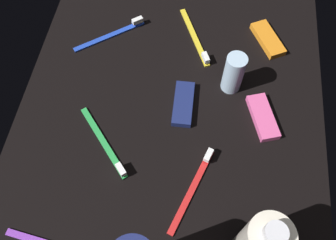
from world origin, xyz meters
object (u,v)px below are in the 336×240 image
at_px(deodorant_stick, 234,73).
at_px(snack_bar_navy, 183,104).
at_px(toothbrush_yellow, 196,39).
at_px(toothbrush_green, 106,145).
at_px(snack_bar_pink, 263,117).
at_px(toothbrush_red, 194,185).
at_px(snack_bar_orange, 268,39).
at_px(toothbrush_blue, 114,33).

relative_size(deodorant_stick, snack_bar_navy, 0.93).
bearing_deg(toothbrush_yellow, deodorant_stick, 36.75).
height_order(toothbrush_green, snack_bar_pink, toothbrush_green).
height_order(deodorant_stick, toothbrush_red, deodorant_stick).
bearing_deg(toothbrush_red, snack_bar_orange, 160.27).
xyz_separation_m(toothbrush_blue, snack_bar_pink, (0.18, 0.35, 0.00)).
bearing_deg(snack_bar_pink, deodorant_stick, -154.90).
xyz_separation_m(toothbrush_green, snack_bar_navy, (-0.12, 0.14, 0.00)).
bearing_deg(toothbrush_red, snack_bar_navy, -166.64).
bearing_deg(toothbrush_blue, toothbrush_green, 8.88).
distance_m(toothbrush_yellow, snack_bar_navy, 0.18).
relative_size(toothbrush_blue, snack_bar_pink, 1.45).
relative_size(toothbrush_yellow, snack_bar_orange, 1.62).
xyz_separation_m(snack_bar_navy, snack_bar_orange, (-0.20, 0.18, 0.00)).
bearing_deg(snack_bar_pink, toothbrush_green, -90.19).
relative_size(toothbrush_yellow, snack_bar_navy, 1.62).
bearing_deg(deodorant_stick, toothbrush_yellow, -143.25).
distance_m(toothbrush_yellow, toothbrush_red, 0.35).
bearing_deg(toothbrush_yellow, snack_bar_navy, -2.80).
xyz_separation_m(toothbrush_blue, snack_bar_orange, (-0.03, 0.36, 0.00)).
height_order(toothbrush_red, snack_bar_navy, toothbrush_red).
xyz_separation_m(toothbrush_yellow, snack_bar_pink, (0.19, 0.16, 0.00)).
height_order(deodorant_stick, toothbrush_green, deodorant_stick).
height_order(deodorant_stick, snack_bar_navy, deodorant_stick).
relative_size(toothbrush_blue, snack_bar_orange, 1.45).
relative_size(toothbrush_yellow, toothbrush_blue, 1.11).
relative_size(toothbrush_red, toothbrush_blue, 1.15).
bearing_deg(toothbrush_blue, deodorant_stick, 68.93).
xyz_separation_m(toothbrush_blue, snack_bar_navy, (0.17, 0.19, 0.00)).
bearing_deg(snack_bar_pink, toothbrush_yellow, -159.43).
relative_size(deodorant_stick, toothbrush_green, 0.67).
relative_size(toothbrush_red, snack_bar_navy, 1.67).
distance_m(snack_bar_navy, snack_bar_orange, 0.27).
bearing_deg(deodorant_stick, toothbrush_green, -53.01).
xyz_separation_m(toothbrush_green, toothbrush_yellow, (-0.30, 0.15, 0.00)).
xyz_separation_m(toothbrush_green, toothbrush_red, (0.06, 0.18, 0.00)).
distance_m(toothbrush_yellow, toothbrush_blue, 0.20).
relative_size(deodorant_stick, toothbrush_blue, 0.64).
height_order(toothbrush_red, toothbrush_blue, same).
bearing_deg(snack_bar_navy, toothbrush_red, 12.08).
height_order(toothbrush_yellow, snack_bar_orange, toothbrush_yellow).
bearing_deg(snack_bar_navy, toothbrush_yellow, 175.93).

